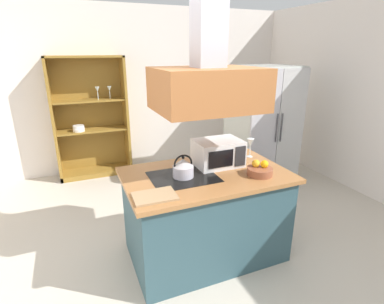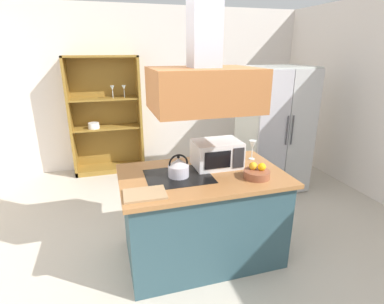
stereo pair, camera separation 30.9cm
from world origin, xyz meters
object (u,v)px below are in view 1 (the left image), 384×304
(cutting_board, at_px, (155,196))
(microwave, at_px, (218,153))
(refrigerator, at_px, (262,128))
(fruit_bowl, at_px, (260,170))
(dish_cabinet, at_px, (91,125))
(wine_glass_on_counter, at_px, (250,144))
(kettle, at_px, (183,168))

(cutting_board, xyz_separation_m, microwave, (0.78, 0.43, 0.12))
(refrigerator, height_order, cutting_board, refrigerator)
(microwave, relative_size, fruit_bowl, 1.93)
(dish_cabinet, height_order, wine_glass_on_counter, dish_cabinet)
(cutting_board, distance_m, wine_glass_on_counter, 1.32)
(cutting_board, xyz_separation_m, wine_glass_on_counter, (1.21, 0.51, 0.14))
(fruit_bowl, bearing_deg, refrigerator, 54.21)
(dish_cabinet, bearing_deg, cutting_board, -85.30)
(cutting_board, bearing_deg, kettle, 39.01)
(dish_cabinet, height_order, kettle, dish_cabinet)
(microwave, bearing_deg, cutting_board, -150.98)
(refrigerator, bearing_deg, cutting_board, -143.66)
(refrigerator, bearing_deg, kettle, -144.22)
(kettle, relative_size, fruit_bowl, 0.90)
(refrigerator, relative_size, fruit_bowl, 7.54)
(kettle, distance_m, wine_glass_on_counter, 0.89)
(refrigerator, xyz_separation_m, kettle, (-1.75, -1.26, 0.09))
(cutting_board, relative_size, fruit_bowl, 1.43)
(cutting_board, bearing_deg, microwave, 29.02)
(dish_cabinet, relative_size, kettle, 8.96)
(wine_glass_on_counter, relative_size, fruit_bowl, 0.87)
(dish_cabinet, distance_m, fruit_bowl, 3.14)
(microwave, height_order, wine_glass_on_counter, microwave)
(dish_cabinet, height_order, cutting_board, dish_cabinet)
(microwave, bearing_deg, dish_cabinet, 112.24)
(refrigerator, distance_m, cutting_board, 2.60)
(wine_glass_on_counter, distance_m, fruit_bowl, 0.50)
(refrigerator, xyz_separation_m, cutting_board, (-2.10, -1.54, 0.01))
(dish_cabinet, xyz_separation_m, fruit_bowl, (1.27, -2.87, 0.10))
(wine_glass_on_counter, bearing_deg, refrigerator, 49.32)
(refrigerator, height_order, fruit_bowl, refrigerator)
(refrigerator, relative_size, microwave, 3.90)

